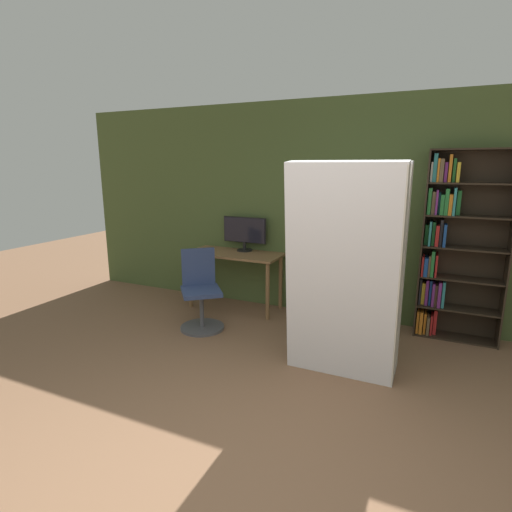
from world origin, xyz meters
TOP-DOWN VIEW (x-y plane):
  - ground_plane at (0.00, 0.00)m, footprint 16.00×16.00m
  - wall_back at (0.00, 3.30)m, footprint 8.00×0.06m
  - desk at (-1.44, 2.98)m, footprint 1.27×0.57m
  - monitor at (-1.38, 3.15)m, footprint 0.62×0.21m
  - office_chair at (-1.50, 2.20)m, footprint 0.62×0.62m
  - bookshelf at (1.16, 3.15)m, footprint 0.86×0.30m
  - mattress_near at (0.27, 1.74)m, footprint 0.98×0.36m
  - mattress_far at (0.27, 2.05)m, footprint 0.98×0.25m

SIDE VIEW (x-z plane):
  - ground_plane at x=0.00m, z-range 0.00..0.00m
  - office_chair at x=-1.50m, z-range -0.09..0.85m
  - desk at x=-1.44m, z-range 0.27..1.04m
  - mattress_far at x=0.27m, z-range 0.00..1.95m
  - mattress_near at x=0.27m, z-range 0.00..1.95m
  - monitor at x=-1.38m, z-range 0.80..1.26m
  - bookshelf at x=1.16m, z-range 0.01..2.09m
  - wall_back at x=0.00m, z-range 0.00..2.70m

